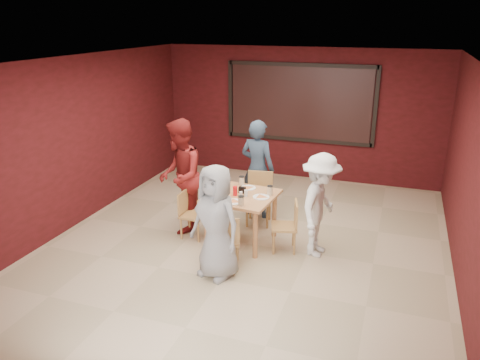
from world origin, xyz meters
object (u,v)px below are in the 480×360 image
(dining_table, at_px, (241,201))
(chair_front, at_px, (226,239))
(diner_back, at_px, (258,169))
(diner_right, at_px, (320,205))
(chair_right, at_px, (289,223))
(diner_front, at_px, (216,222))
(chair_left, at_px, (190,211))
(diner_left, at_px, (180,176))
(chair_back, at_px, (259,195))

(dining_table, xyz_separation_m, chair_front, (0.07, -0.86, -0.23))
(diner_back, height_order, diner_right, diner_back)
(chair_right, xyz_separation_m, diner_right, (0.45, 0.04, 0.34))
(diner_back, relative_size, diner_right, 1.11)
(chair_right, xyz_separation_m, diner_front, (-0.75, -1.03, 0.35))
(chair_left, height_order, diner_front, diner_front)
(diner_left, bearing_deg, diner_back, 112.38)
(diner_right, bearing_deg, diner_back, 56.38)
(dining_table, relative_size, chair_back, 1.22)
(diner_left, height_order, diner_right, diner_left)
(chair_front, bearing_deg, diner_left, 139.79)
(diner_right, bearing_deg, chair_back, 61.67)
(dining_table, distance_m, diner_back, 1.12)
(dining_table, distance_m, diner_right, 1.22)
(chair_front, distance_m, diner_back, 2.02)
(chair_left, relative_size, diner_back, 0.44)
(chair_left, distance_m, diner_left, 0.60)
(dining_table, relative_size, diner_back, 0.62)
(chair_left, bearing_deg, diner_left, 139.29)
(diner_back, height_order, diner_left, diner_left)
(dining_table, bearing_deg, diner_front, -89.23)
(chair_front, bearing_deg, chair_left, 139.93)
(chair_front, bearing_deg, diner_right, 37.18)
(chair_left, bearing_deg, chair_back, 46.20)
(dining_table, xyz_separation_m, diner_left, (-1.10, 0.12, 0.24))
(dining_table, height_order, chair_left, dining_table)
(dining_table, bearing_deg, diner_right, 0.24)
(chair_front, relative_size, diner_front, 0.51)
(dining_table, distance_m, chair_back, 0.85)
(chair_back, xyz_separation_m, diner_back, (-0.12, 0.28, 0.37))
(dining_table, relative_size, diner_front, 0.68)
(diner_left, bearing_deg, chair_front, 28.01)
(chair_right, bearing_deg, dining_table, 177.13)
(chair_right, height_order, diner_front, diner_front)
(chair_left, height_order, diner_right, diner_right)
(chair_back, xyz_separation_m, diner_right, (1.17, -0.82, 0.28))
(diner_front, relative_size, diner_left, 0.85)
(chair_front, height_order, diner_right, diner_right)
(chair_right, relative_size, diner_back, 0.45)
(chair_front, height_order, chair_left, chair_front)
(diner_back, xyz_separation_m, diner_right, (1.30, -1.10, -0.09))
(chair_front, bearing_deg, chair_back, 90.98)
(dining_table, height_order, diner_back, diner_back)
(chair_right, distance_m, diner_front, 1.32)
(diner_back, bearing_deg, diner_right, 151.23)
(chair_right, height_order, diner_back, diner_back)
(chair_front, relative_size, chair_back, 0.92)
(chair_front, height_order, chair_back, chair_back)
(dining_table, xyz_separation_m, diner_back, (-0.09, 1.11, 0.18))
(chair_back, bearing_deg, chair_left, -133.80)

